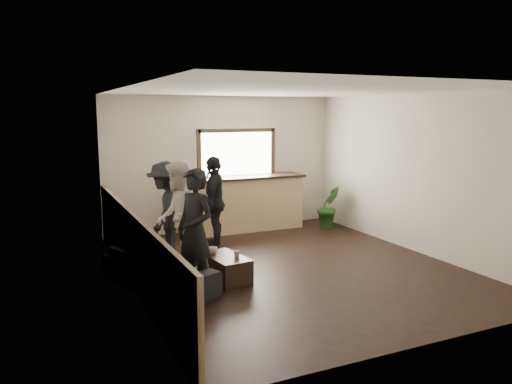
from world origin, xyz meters
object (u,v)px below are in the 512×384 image
coffee_table (226,268)px  person_b (178,218)px  person_a (195,231)px  person_d (214,202)px  bar_counter (241,200)px  cup_a (213,250)px  cup_b (237,254)px  person_c (166,212)px  sofa (159,269)px  potted_plant (329,207)px

coffee_table → person_b: bearing=131.7°
person_a → person_d: person_a is taller
bar_counter → person_b: size_ratio=1.54×
cup_a → cup_b: size_ratio=1.28×
bar_counter → person_c: size_ratio=1.61×
person_c → bar_counter: bearing=156.5°
bar_counter → person_b: 3.02m
sofa → person_d: (1.49, 1.78, 0.57)m
person_c → person_d: size_ratio=0.99×
sofa → person_a: bearing=-145.7°
person_a → person_c: 1.58m
bar_counter → potted_plant: size_ratio=2.95×
sofa → person_b: person_b is taller
potted_plant → cup_b: bearing=-142.6°
coffee_table → person_b: 1.06m
bar_counter → person_c: (-2.00, -1.51, 0.20)m
bar_counter → person_a: 3.69m
cup_b → person_d: size_ratio=0.06×
cup_a → person_d: bearing=69.3°
cup_b → potted_plant: (3.13, 2.39, 0.04)m
cup_a → person_d: (0.63, 1.66, 0.42)m
coffee_table → person_b: person_b is taller
potted_plant → person_c: (-3.80, -0.94, 0.38)m
coffee_table → cup_a: bearing=122.1°
person_b → person_c: 0.74m
sofa → person_d: person_d is taller
sofa → person_a: size_ratio=1.10×
sofa → cup_b: 1.14m
cup_a → person_b: 0.73m
person_a → cup_b: bearing=76.7°
cup_b → person_d: (0.37, 1.97, 0.42)m
person_c → person_b: bearing=29.4°
coffee_table → person_c: size_ratio=0.50×
potted_plant → person_b: 4.17m
bar_counter → coffee_table: 3.24m
coffee_table → cup_b: cup_b is taller
cup_b → potted_plant: size_ratio=0.11×
bar_counter → person_a: size_ratio=1.57×
person_c → person_d: (1.04, 0.51, 0.00)m
potted_plant → person_b: person_b is taller
person_b → cup_a: bearing=63.4°
person_a → coffee_table: bearing=90.1°
sofa → person_a: person_a is taller
sofa → coffee_table: 0.99m
potted_plant → person_a: person_a is taller
bar_counter → sofa: bar_counter is taller
cup_a → person_a: size_ratio=0.08×
sofa → person_b: (0.45, 0.53, 0.60)m
potted_plant → bar_counter: bearing=162.3°
person_a → sofa: bearing=-148.5°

